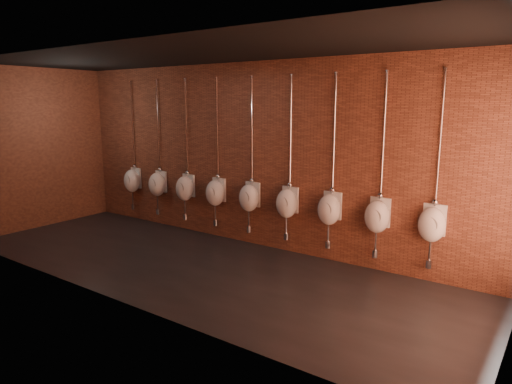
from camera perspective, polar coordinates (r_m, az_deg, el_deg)
ground at (r=7.24m, az=-7.35°, el=-9.28°), size 8.50×8.50×0.00m
room_shell at (r=6.81m, az=-7.77°, el=6.81°), size 8.54×3.04×3.22m
urinal_0 at (r=10.13m, az=-15.21°, el=1.47°), size 0.40×0.35×2.72m
urinal_1 at (r=9.55m, az=-12.23°, el=1.04°), size 0.40×0.35×2.72m
urinal_2 at (r=9.00m, az=-8.87°, el=0.55°), size 0.40×0.35×2.72m
urinal_3 at (r=8.49m, az=-5.09°, el=0.01°), size 0.40×0.35×2.72m
urinal_4 at (r=8.01m, az=-0.85°, el=-0.61°), size 0.40×0.35×2.72m
urinal_5 at (r=7.59m, az=3.89°, el=-1.29°), size 0.40×0.35×2.72m
urinal_6 at (r=7.23m, az=9.16°, el=-2.04°), size 0.40×0.35×2.72m
urinal_7 at (r=6.93m, az=14.93°, el=-2.84°), size 0.40×0.35×2.72m
urinal_8 at (r=6.72m, az=21.15°, el=-3.67°), size 0.40×0.35×2.72m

